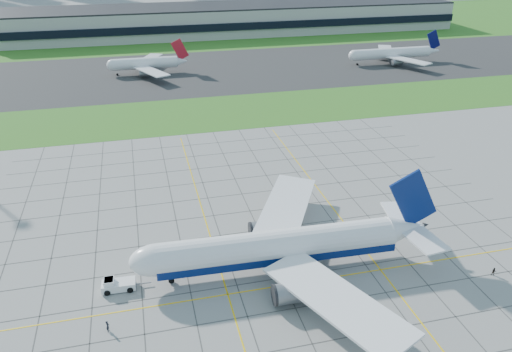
# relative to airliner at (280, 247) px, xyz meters

# --- Properties ---
(ground) EXTENTS (1400.00, 1400.00, 0.00)m
(ground) POSITION_rel_airliner_xyz_m (-0.42, -2.67, -4.79)
(ground) COLOR gray
(ground) RESTS_ON ground
(grass_median) EXTENTS (700.00, 35.00, 0.04)m
(grass_median) POSITION_rel_airliner_xyz_m (-0.42, 87.33, -4.77)
(grass_median) COLOR #3A7722
(grass_median) RESTS_ON ground
(asphalt_taxiway) EXTENTS (700.00, 75.00, 0.04)m
(asphalt_taxiway) POSITION_rel_airliner_xyz_m (-0.42, 142.33, -4.76)
(asphalt_taxiway) COLOR #383838
(asphalt_taxiway) RESTS_ON ground
(grass_far) EXTENTS (700.00, 145.00, 0.04)m
(grass_far) POSITION_rel_airliner_xyz_m (-0.42, 252.33, -4.77)
(grass_far) COLOR #3A7722
(grass_far) RESTS_ON ground
(apron_markings) EXTENTS (120.00, 130.00, 0.03)m
(apron_markings) POSITION_rel_airliner_xyz_m (0.01, 8.42, -4.77)
(apron_markings) COLOR #474744
(apron_markings) RESTS_ON ground
(terminal) EXTENTS (260.00, 43.00, 15.80)m
(terminal) POSITION_rel_airliner_xyz_m (39.58, 227.20, 3.10)
(terminal) COLOR #B7B7B2
(terminal) RESTS_ON ground
(airliner) EXTENTS (55.67, 56.36, 17.52)m
(airliner) POSITION_rel_airliner_xyz_m (0.00, 0.00, 0.00)
(airliner) COLOR white
(airliner) RESTS_ON ground
(pushback_tug) EXTENTS (8.26, 3.06, 2.29)m
(pushback_tug) POSITION_rel_airliner_xyz_m (-28.39, 1.17, -3.77)
(pushback_tug) COLOR white
(pushback_tug) RESTS_ON ground
(crew_near) EXTENTS (0.52, 0.74, 1.93)m
(crew_near) POSITION_rel_airliner_xyz_m (-29.73, -8.66, -3.83)
(crew_near) COLOR black
(crew_near) RESTS_ON ground
(crew_far) EXTENTS (0.96, 0.90, 1.57)m
(crew_far) POSITION_rel_airliner_xyz_m (36.21, -11.01, -4.00)
(crew_far) COLOR black
(crew_far) RESTS_ON ground
(distant_jet_1) EXTENTS (31.91, 42.66, 14.08)m
(distant_jet_1) POSITION_rel_airliner_xyz_m (-16.06, 143.71, -0.31)
(distant_jet_1) COLOR white
(distant_jet_1) RESTS_ON ground
(distant_jet_2) EXTENTS (42.76, 42.66, 14.08)m
(distant_jet_2) POSITION_rel_airliner_xyz_m (93.50, 135.86, -0.30)
(distant_jet_2) COLOR white
(distant_jet_2) RESTS_ON ground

